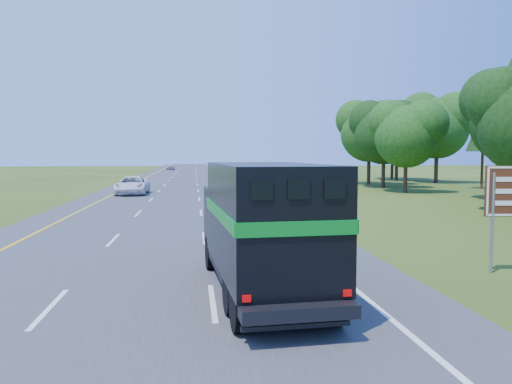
% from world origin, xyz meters
% --- Properties ---
extents(road, '(15.00, 260.00, 0.04)m').
position_xyz_m(road, '(0.00, 50.00, 0.02)').
color(road, '#38383A').
rests_on(road, ground).
extents(lane_markings, '(11.15, 260.00, 0.01)m').
position_xyz_m(lane_markings, '(0.00, 50.00, 0.04)').
color(lane_markings, yellow).
rests_on(lane_markings, road).
extents(horse_truck, '(2.73, 7.43, 3.23)m').
position_xyz_m(horse_truck, '(3.08, 11.53, 1.77)').
color(horse_truck, black).
rests_on(horse_truck, road).
extents(white_suv, '(2.59, 5.62, 1.56)m').
position_xyz_m(white_suv, '(-3.85, 43.37, 0.82)').
color(white_suv, white).
rests_on(white_suv, road).
extents(far_car, '(2.21, 4.79, 1.59)m').
position_xyz_m(far_car, '(-3.72, 111.89, 0.84)').
color(far_car, silver).
rests_on(far_car, road).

